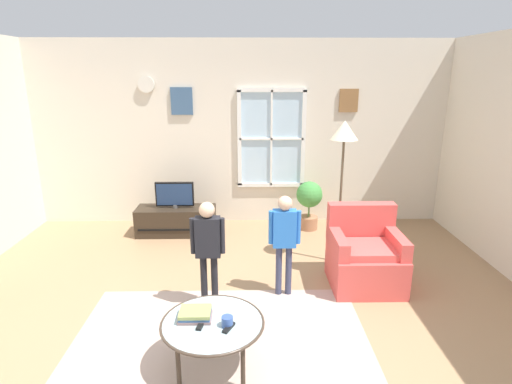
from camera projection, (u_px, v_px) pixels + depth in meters
The scene contains 15 objects.
ground_plane at pixel (236, 336), 3.74m from camera, with size 6.86×6.67×0.02m, color #9E7A56.
back_wall at pixel (241, 134), 6.31m from camera, with size 6.26×0.17×2.78m.
area_rug at pixel (220, 350), 3.53m from camera, with size 2.63×2.02×0.01m, color tan.
tv_stand at pixel (176, 221), 6.03m from camera, with size 1.14×0.43×0.41m.
television at pixel (175, 194), 5.91m from camera, with size 0.55×0.08×0.38m.
armchair at pixel (365, 257), 4.57m from camera, with size 0.76×0.74×0.87m.
coffee_table at pixel (213, 325), 3.21m from camera, with size 0.82×0.82×0.43m.
book_stack at pixel (195, 314), 3.24m from camera, with size 0.26×0.20×0.07m.
cup at pixel (227, 322), 3.14m from camera, with size 0.09×0.09×0.08m, color #334C8C.
remote_near_books at pixel (201, 324), 3.16m from camera, with size 0.04×0.14×0.02m, color black.
remote_near_cup at pixel (229, 328), 3.12m from camera, with size 0.04×0.14×0.02m, color black.
person_black_shirt at pixel (208, 243), 4.00m from camera, with size 0.34×0.15×1.12m.
person_blue_shirt at pixel (284, 234), 4.25m from camera, with size 0.33×0.15×1.10m.
potted_plant_by_window at pixel (309, 200), 6.16m from camera, with size 0.39×0.39×0.74m.
floor_lamp at pixel (344, 145), 4.78m from camera, with size 0.32×0.32×1.77m.
Camera 1 is at (0.12, -3.22, 2.30)m, focal length 28.83 mm.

